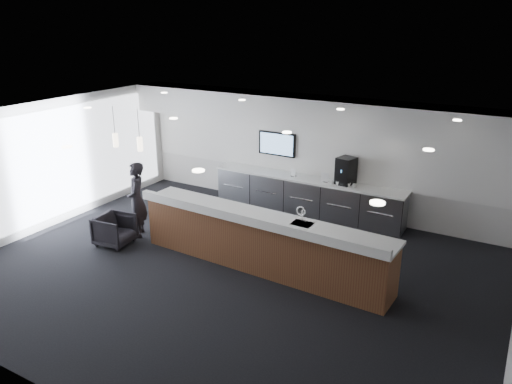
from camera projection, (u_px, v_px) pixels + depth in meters
The scene contains 23 objects.
ground at pixel (230, 273), 9.88m from camera, with size 10.00×10.00×0.00m, color black.
ceiling at pixel (227, 123), 8.87m from camera, with size 10.00×8.00×0.02m, color black.
back_wall at pixel (314, 154), 12.65m from camera, with size 10.00×0.02×3.00m, color silver.
left_wall at pixel (49, 165), 11.72m from camera, with size 0.02×8.00×3.00m, color silver.
soffit_bulkhead at pixel (308, 111), 11.89m from camera, with size 10.00×0.90×0.70m, color white.
alcove_panel at pixel (313, 150), 12.59m from camera, with size 9.80×0.06×1.40m, color white.
window_blinds_wall at pixel (51, 165), 11.70m from camera, with size 0.04×7.36×2.55m, color silver.
back_credenza at pixel (306, 196), 12.69m from camera, with size 5.06×0.66×0.95m.
wall_tv at pixel (277, 144), 12.99m from camera, with size 1.05×0.08×0.62m.
pendant_left at pixel (155, 139), 10.90m from camera, with size 0.12×0.12×0.30m, color #FFE8C6.
pendant_right at pixel (131, 136), 11.23m from camera, with size 0.12×0.12×0.30m, color #FFE8C6.
ceiling_can_lights at pixel (227, 125), 8.88m from camera, with size 7.00×5.00×0.02m, color white, non-canonical shape.
service_counter at pixel (261, 242), 9.90m from camera, with size 5.47×1.14×1.49m.
coffee_machine at pixel (346, 171), 12.00m from camera, with size 0.47×0.54×0.66m.
info_sign_left at pixel (293, 173), 12.62m from camera, with size 0.14×0.02×0.20m, color white.
info_sign_right at pixel (325, 177), 12.20m from camera, with size 0.18×0.02×0.24m, color white.
armchair at pixel (115, 230), 11.01m from camera, with size 0.73×0.75×0.68m, color black.
lounge_guest at pixel (137, 200), 11.28m from camera, with size 0.64×0.42×1.74m, color black.
cup_0 at pixel (354, 186), 11.83m from camera, with size 0.10×0.10×0.09m, color white.
cup_1 at pixel (349, 185), 11.89m from camera, with size 0.10×0.10×0.09m, color white.
cup_2 at pixel (343, 184), 11.96m from camera, with size 0.10×0.10×0.09m, color white.
cup_3 at pixel (338, 183), 12.02m from camera, with size 0.10×0.10×0.09m, color white.
cup_4 at pixel (332, 182), 12.09m from camera, with size 0.10×0.10×0.09m, color white.
Camera 1 is at (4.82, -7.35, 4.82)m, focal length 35.00 mm.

